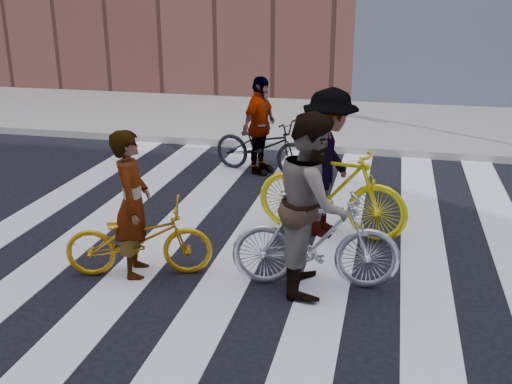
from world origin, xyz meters
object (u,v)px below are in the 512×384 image
(bike_silver_mid, at_px, (316,240))
(rider_mid, at_px, (312,203))
(bike_yellow_left, at_px, (139,239))
(rider_rear, at_px, (259,126))
(bike_yellow_right, at_px, (331,191))
(bike_dark_rear, at_px, (262,146))
(rider_right, at_px, (328,164))
(rider_left, at_px, (132,204))

(bike_silver_mid, distance_m, rider_mid, 0.43)
(bike_yellow_left, xyz_separation_m, rider_rear, (0.46, 4.16, 0.42))
(bike_yellow_left, height_order, rider_mid, rider_mid)
(bike_yellow_right, bearing_deg, bike_yellow_left, 140.53)
(bike_yellow_right, height_order, rider_rear, rider_rear)
(bike_dark_rear, distance_m, rider_right, 2.92)
(bike_dark_rear, relative_size, rider_mid, 0.95)
(rider_left, xyz_separation_m, rider_mid, (2.00, 0.15, 0.13))
(bike_dark_rear, distance_m, rider_mid, 4.29)
(bike_yellow_left, distance_m, bike_silver_mid, 2.01)
(bike_silver_mid, distance_m, rider_right, 1.57)
(bike_silver_mid, xyz_separation_m, rider_right, (-0.05, 1.51, 0.43))
(rider_left, relative_size, rider_rear, 1.00)
(bike_yellow_right, distance_m, rider_mid, 1.56)
(bike_yellow_right, bearing_deg, rider_left, 139.83)
(rider_rear, bearing_deg, bike_silver_mid, -142.66)
(rider_rear, bearing_deg, rider_mid, -143.29)
(rider_rear, bearing_deg, rider_right, -132.95)
(bike_yellow_left, distance_m, rider_mid, 2.03)
(rider_mid, xyz_separation_m, rider_right, (-0.00, 1.51, -0.00))
(bike_yellow_right, relative_size, bike_dark_rear, 1.09)
(bike_dark_rear, bearing_deg, bike_yellow_right, -132.95)
(bike_yellow_right, bearing_deg, rider_rear, 42.17)
(bike_dark_rear, height_order, rider_left, rider_left)
(bike_yellow_left, bearing_deg, rider_right, -65.57)
(bike_yellow_left, xyz_separation_m, bike_yellow_right, (1.99, 1.66, 0.18))
(bike_yellow_right, height_order, bike_dark_rear, bike_yellow_right)
(bike_dark_rear, relative_size, rider_rear, 1.09)
(bike_dark_rear, height_order, rider_rear, rider_rear)
(bike_yellow_right, distance_m, rider_rear, 2.94)
(bike_yellow_left, distance_m, rider_left, 0.42)
(bike_yellow_right, bearing_deg, rider_right, 100.68)
(bike_yellow_left, distance_m, rider_right, 2.62)
(bike_silver_mid, relative_size, rider_mid, 0.94)
(bike_yellow_left, relative_size, bike_yellow_right, 0.82)
(bike_yellow_right, bearing_deg, bike_silver_mid, -169.20)
(rider_mid, relative_size, rider_right, 1.00)
(bike_silver_mid, bearing_deg, rider_right, -5.58)
(rider_right, bearing_deg, bike_dark_rear, 40.47)
(rider_mid, distance_m, rider_rear, 4.28)
(bike_yellow_left, bearing_deg, bike_silver_mid, -101.73)
(bike_dark_rear, relative_size, rider_right, 0.96)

